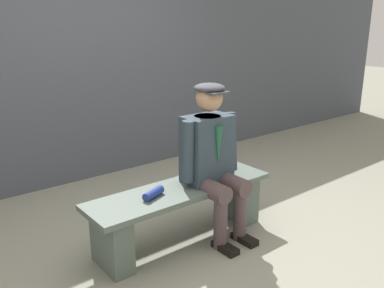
# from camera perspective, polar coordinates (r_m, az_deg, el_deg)

# --- Properties ---
(ground_plane) EXTENTS (30.00, 30.00, 0.00)m
(ground_plane) POSITION_cam_1_polar(r_m,az_deg,el_deg) (3.52, -1.40, -13.19)
(ground_plane) COLOR gray
(bench) EXTENTS (1.62, 0.46, 0.47)m
(bench) POSITION_cam_1_polar(r_m,az_deg,el_deg) (3.39, -1.44, -8.79)
(bench) COLOR #515F57
(bench) RESTS_ON ground
(seated_man) EXTENTS (0.57, 0.61, 1.30)m
(seated_man) POSITION_cam_1_polar(r_m,az_deg,el_deg) (3.34, 2.87, -1.54)
(seated_man) COLOR #2F3D48
(seated_man) RESTS_ON ground
(rolled_magazine) EXTENTS (0.21, 0.13, 0.07)m
(rolled_magazine) POSITION_cam_1_polar(r_m,az_deg,el_deg) (3.14, -5.44, -6.91)
(rolled_magazine) COLOR navy
(rolled_magazine) RESTS_ON bench
(stadium_wall) EXTENTS (12.00, 0.24, 2.31)m
(stadium_wall) POSITION_cam_1_polar(r_m,az_deg,el_deg) (4.77, -15.83, 8.79)
(stadium_wall) COLOR #474C55
(stadium_wall) RESTS_ON ground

